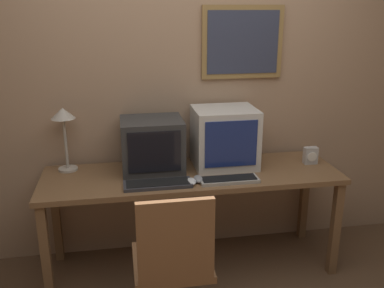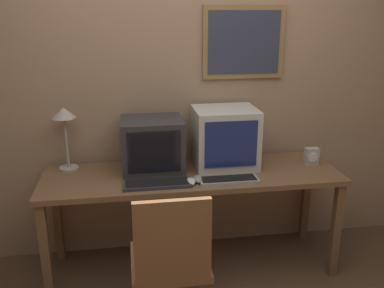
{
  "view_description": "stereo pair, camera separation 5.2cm",
  "coord_description": "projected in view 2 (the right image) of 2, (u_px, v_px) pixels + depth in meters",
  "views": [
    {
      "loc": [
        -0.48,
        -1.6,
        1.83
      ],
      "look_at": [
        0.0,
        1.1,
        0.95
      ],
      "focal_mm": 40.0,
      "sensor_mm": 36.0,
      "label": 1
    },
    {
      "loc": [
        -0.42,
        -1.61,
        1.83
      ],
      "look_at": [
        0.0,
        1.1,
        0.95
      ],
      "focal_mm": 40.0,
      "sensor_mm": 36.0,
      "label": 2
    }
  ],
  "objects": [
    {
      "name": "monitor_right",
      "position": [
        225.0,
        138.0,
        3.02
      ],
      "size": [
        0.44,
        0.37,
        0.42
      ],
      "color": "beige",
      "rests_on": "desk"
    },
    {
      "name": "mouse_far_corner",
      "position": [
        191.0,
        181.0,
        2.76
      ],
      "size": [
        0.06,
        0.11,
        0.03
      ],
      "color": "silver",
      "rests_on": "desk"
    },
    {
      "name": "monitor_left",
      "position": [
        152.0,
        145.0,
        2.96
      ],
      "size": [
        0.42,
        0.36,
        0.36
      ],
      "color": "#333333",
      "rests_on": "desk"
    },
    {
      "name": "office_chair",
      "position": [
        171.0,
        276.0,
        2.36
      ],
      "size": [
        0.45,
        0.45,
        0.93
      ],
      "color": "black",
      "rests_on": "ground_plane"
    },
    {
      "name": "desk",
      "position": [
        192.0,
        183.0,
        2.97
      ],
      "size": [
        2.04,
        0.61,
        0.74
      ],
      "color": "brown",
      "rests_on": "ground_plane"
    },
    {
      "name": "mouse_near_keyboard",
      "position": [
        198.0,
        179.0,
        2.79
      ],
      "size": [
        0.06,
        0.11,
        0.04
      ],
      "color": "gray",
      "rests_on": "desk"
    },
    {
      "name": "keyboard_side",
      "position": [
        229.0,
        180.0,
        2.79
      ],
      "size": [
        0.39,
        0.13,
        0.03
      ],
      "color": "#A8A399",
      "rests_on": "desk"
    },
    {
      "name": "keyboard_main",
      "position": [
        157.0,
        184.0,
        2.73
      ],
      "size": [
        0.43,
        0.16,
        0.03
      ],
      "color": "#333338",
      "rests_on": "desk"
    },
    {
      "name": "desk_lamp",
      "position": [
        64.0,
        121.0,
        2.9
      ],
      "size": [
        0.16,
        0.16,
        0.45
      ],
      "color": "#B2A899",
      "rests_on": "desk"
    },
    {
      "name": "desk_clock",
      "position": [
        312.0,
        156.0,
        3.08
      ],
      "size": [
        0.1,
        0.06,
        0.12
      ],
      "color": "#B7B2AD",
      "rests_on": "desk"
    },
    {
      "name": "wall_back",
      "position": [
        185.0,
        82.0,
        3.11
      ],
      "size": [
        8.0,
        0.08,
        2.6
      ],
      "color": "tan",
      "rests_on": "ground_plane"
    }
  ]
}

